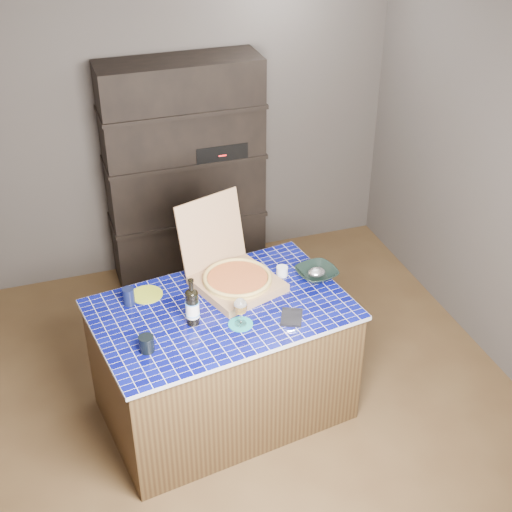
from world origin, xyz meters
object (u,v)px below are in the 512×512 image
object	(u,v)px
mead_bottle	(192,306)
bowl	(317,273)
kitchen_island	(223,361)
pizza_box	(235,276)
dvd_case	(292,317)
wine_glass	(240,307)

from	to	relation	value
mead_bottle	bowl	bearing A→B (deg)	13.62
kitchen_island	pizza_box	world-z (taller)	pizza_box
mead_bottle	dvd_case	distance (m)	0.58
kitchen_island	dvd_case	size ratio (longest dim) A/B	9.55
mead_bottle	pizza_box	bearing A→B (deg)	40.31
pizza_box	wine_glass	size ratio (longest dim) A/B	3.80
kitchen_island	wine_glass	world-z (taller)	wine_glass
kitchen_island	wine_glass	size ratio (longest dim) A/B	9.12
wine_glass	dvd_case	distance (m)	0.32
kitchen_island	dvd_case	xyz separation A→B (m)	(0.36, -0.22, 0.41)
pizza_box	wine_glass	world-z (taller)	pizza_box
wine_glass	dvd_case	xyz separation A→B (m)	(0.30, -0.04, -0.12)
kitchen_island	bowl	world-z (taller)	bowl
pizza_box	bowl	distance (m)	0.52
wine_glass	bowl	world-z (taller)	wine_glass
kitchen_island	dvd_case	distance (m)	0.59
kitchen_island	wine_glass	bearing A→B (deg)	-81.08
dvd_case	wine_glass	bearing A→B (deg)	-161.86
kitchen_island	mead_bottle	bearing A→B (deg)	-164.23
pizza_box	bowl	world-z (taller)	pizza_box
kitchen_island	bowl	bearing A→B (deg)	1.80
mead_bottle	wine_glass	distance (m)	0.27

